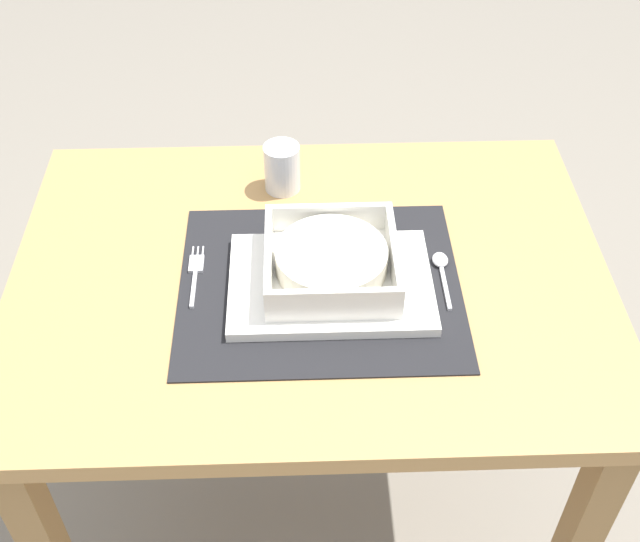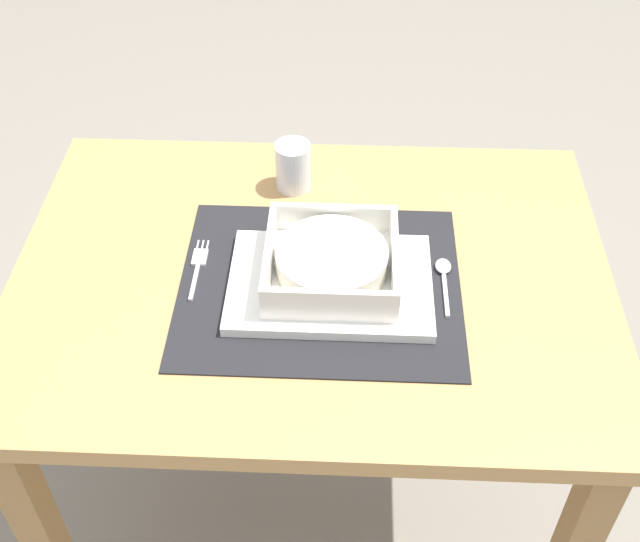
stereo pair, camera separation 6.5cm
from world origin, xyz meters
TOP-DOWN VIEW (x-y plane):
  - ground_plane at (0.00, 0.00)m, footprint 6.00×6.00m
  - dining_table at (0.00, 0.00)m, footprint 0.90×0.66m
  - placemat at (0.01, -0.03)m, footprint 0.41×0.35m
  - serving_plate at (0.03, -0.04)m, footprint 0.30×0.21m
  - porridge_bowl at (0.03, -0.02)m, footprint 0.19×0.19m
  - fork at (-0.17, 0.00)m, footprint 0.02×0.13m
  - spoon at (0.20, -0.00)m, footprint 0.02×0.12m
  - butter_knife at (0.16, -0.04)m, footprint 0.01×0.14m
  - bread_knife at (0.14, -0.03)m, footprint 0.01×0.13m
  - drinking_glass at (-0.04, 0.21)m, footprint 0.06×0.06m

SIDE VIEW (x-z plane):
  - ground_plane at x=0.00m, z-range 0.00..0.00m
  - dining_table at x=0.00m, z-range 0.24..0.95m
  - placemat at x=0.01m, z-range 0.71..0.71m
  - fork at x=-0.17m, z-range 0.71..0.72m
  - butter_knife at x=0.16m, z-range 0.71..0.72m
  - bread_knife at x=0.14m, z-range 0.71..0.72m
  - spoon at x=0.20m, z-range 0.71..0.72m
  - serving_plate at x=0.03m, z-range 0.71..0.73m
  - drinking_glass at x=-0.04m, z-range 0.70..0.79m
  - porridge_bowl at x=0.03m, z-range 0.72..0.78m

